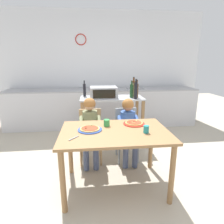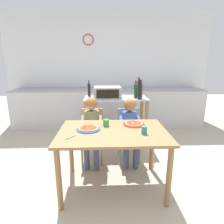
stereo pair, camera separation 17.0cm
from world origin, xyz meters
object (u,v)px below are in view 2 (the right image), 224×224
at_px(pizza_plate_blue_rimmed, 88,129).
at_px(pizza_plate_red_rimmed, 134,124).
at_px(toaster_oven, 108,92).
at_px(dining_chair_right, 129,131).
at_px(child_in_olive_shirt, 92,124).
at_px(bottle_dark_olive_oil, 141,91).
at_px(bottle_squat_spirits, 137,91).
at_px(bottle_slim_sauce, 136,91).
at_px(serving_spoon, 71,137).
at_px(kitchen_island_cart, 116,113).
at_px(bottle_tall_green_wine, 138,88).
at_px(bottle_clear_vinegar, 89,90).
at_px(bottle_brown_beer, 140,91).
at_px(dining_table, 113,139).
at_px(child_in_blue_striped_shirt, 130,124).
at_px(drinking_cup_teal, 144,130).
at_px(dining_chair_left, 92,131).
at_px(drinking_cup_green, 106,123).

height_order(pizza_plate_blue_rimmed, pizza_plate_red_rimmed, same).
bearing_deg(toaster_oven, pizza_plate_blue_rimmed, -101.23).
height_order(toaster_oven, dining_chair_right, toaster_oven).
bearing_deg(child_in_olive_shirt, bottle_dark_olive_oil, 37.91).
distance_m(bottle_squat_spirits, dining_chair_right, 0.87).
xyz_separation_m(bottle_slim_sauce, serving_spoon, (-0.93, -1.47, -0.27)).
height_order(kitchen_island_cart, dining_chair_right, kitchen_island_cart).
height_order(bottle_tall_green_wine, dining_chair_right, bottle_tall_green_wine).
bearing_deg(bottle_squat_spirits, bottle_clear_vinegar, 171.97).
relative_size(kitchen_island_cart, child_in_olive_shirt, 1.14).
bearing_deg(kitchen_island_cart, bottle_brown_beer, -25.37).
relative_size(bottle_slim_sauce, dining_table, 0.24).
bearing_deg(bottle_squat_spirits, bottle_slim_sauce, -119.44).
distance_m(bottle_brown_beer, child_in_blue_striped_shirt, 0.74).
distance_m(bottle_clear_vinegar, pizza_plate_red_rimmed, 1.47).
bearing_deg(bottle_squat_spirits, pizza_plate_red_rimmed, -101.37).
bearing_deg(serving_spoon, toaster_oven, 74.34).
height_order(bottle_slim_sauce, pizza_plate_blue_rimmed, bottle_slim_sauce).
bearing_deg(bottle_tall_green_wine, bottle_brown_beer, -96.97).
distance_m(toaster_oven, pizza_plate_red_rimmed, 1.17).
bearing_deg(drinking_cup_teal, toaster_oven, 105.38).
bearing_deg(bottle_clear_vinegar, bottle_dark_olive_oil, -14.79).
distance_m(bottle_squat_spirits, child_in_olive_shirt, 1.18).
distance_m(bottle_slim_sauce, child_in_olive_shirt, 1.10).
height_order(bottle_squat_spirits, dining_chair_right, bottle_squat_spirits).
relative_size(bottle_dark_olive_oil, pizza_plate_red_rimmed, 1.17).
distance_m(bottle_dark_olive_oil, drinking_cup_teal, 1.39).
bearing_deg(dining_chair_left, drinking_cup_green, -68.10).
xyz_separation_m(child_in_blue_striped_shirt, pizza_plate_red_rimmed, (-0.00, -0.37, 0.13)).
bearing_deg(bottle_tall_green_wine, toaster_oven, -159.71).
distance_m(dining_table, child_in_olive_shirt, 0.66).
xyz_separation_m(pizza_plate_blue_rimmed, drinking_cup_teal, (0.64, -0.16, 0.03)).
relative_size(bottle_tall_green_wine, bottle_dark_olive_oil, 1.07).
height_order(bottle_tall_green_wine, drinking_cup_green, bottle_tall_green_wine).
relative_size(bottle_tall_green_wine, bottle_brown_beer, 1.00).
relative_size(toaster_oven, serving_spoon, 3.47).
distance_m(dining_chair_left, pizza_plate_red_rimmed, 0.81).
height_order(kitchen_island_cart, toaster_oven, toaster_oven).
relative_size(bottle_clear_vinegar, dining_chair_left, 0.37).
distance_m(child_in_blue_striped_shirt, pizza_plate_red_rimmed, 0.39).
bearing_deg(child_in_olive_shirt, dining_chair_left, 90.00).
xyz_separation_m(bottle_brown_beer, bottle_clear_vinegar, (-0.90, 0.35, -0.03)).
bearing_deg(child_in_blue_striped_shirt, dining_table, -115.42).
xyz_separation_m(dining_chair_left, dining_chair_right, (0.57, 0.00, 0.00)).
relative_size(dining_chair_left, child_in_blue_striped_shirt, 0.82).
distance_m(dining_table, pizza_plate_blue_rimmed, 0.32).
relative_size(bottle_squat_spirits, pizza_plate_blue_rimmed, 0.92).
bearing_deg(dining_chair_right, dining_table, -111.39).
bearing_deg(dining_table, bottle_squat_spirits, 69.53).
distance_m(kitchen_island_cart, bottle_brown_beer, 0.63).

